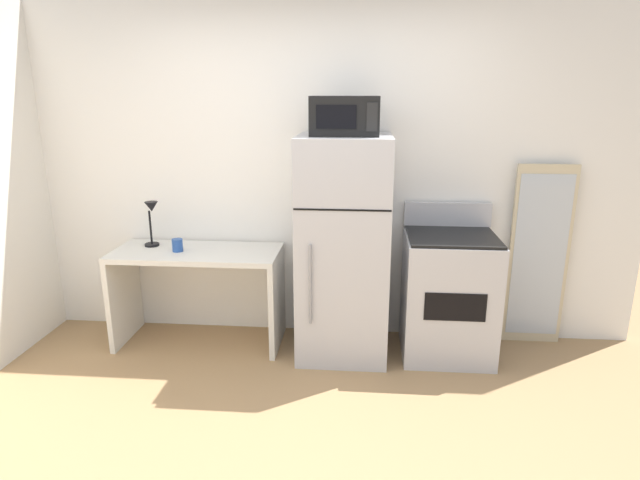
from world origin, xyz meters
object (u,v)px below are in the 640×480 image
(desk_lamp, at_px, (151,216))
(coffee_mug, at_px, (177,245))
(oven_range, at_px, (448,295))
(refrigerator, at_px, (343,248))
(leaning_mirror, at_px, (539,256))
(desk, at_px, (198,278))
(microwave, at_px, (345,116))

(desk_lamp, distance_m, coffee_mug, 0.32)
(coffee_mug, distance_m, oven_range, 2.05)
(refrigerator, height_order, leaning_mirror, refrigerator)
(coffee_mug, relative_size, oven_range, 0.09)
(desk, relative_size, leaning_mirror, 0.90)
(oven_range, bearing_deg, microwave, -176.58)
(refrigerator, height_order, microwave, microwave)
(desk_lamp, height_order, refrigerator, refrigerator)
(desk, height_order, refrigerator, refrigerator)
(desk, distance_m, leaning_mirror, 2.60)
(oven_range, distance_m, leaning_mirror, 0.78)
(coffee_mug, bearing_deg, oven_range, 0.20)
(coffee_mug, bearing_deg, refrigerator, -0.83)
(coffee_mug, relative_size, leaning_mirror, 0.07)
(desk_lamp, distance_m, leaning_mirror, 2.96)
(desk_lamp, relative_size, refrigerator, 0.22)
(desk, height_order, oven_range, oven_range)
(microwave, relative_size, oven_range, 0.42)
(oven_range, bearing_deg, coffee_mug, -179.80)
(desk_lamp, bearing_deg, refrigerator, -5.04)
(leaning_mirror, bearing_deg, desk_lamp, -177.08)
(desk_lamp, distance_m, microwave, 1.66)
(refrigerator, xyz_separation_m, microwave, (0.00, -0.02, 0.94))
(microwave, height_order, oven_range, microwave)
(refrigerator, bearing_deg, desk_lamp, 174.96)
(coffee_mug, xyz_separation_m, microwave, (1.24, -0.04, 0.95))
(desk_lamp, distance_m, oven_range, 2.31)
(desk, bearing_deg, microwave, -3.66)
(leaning_mirror, bearing_deg, desk, -174.91)
(microwave, bearing_deg, coffee_mug, 178.20)
(desk_lamp, xyz_separation_m, microwave, (1.47, -0.15, 0.76))
(desk_lamp, xyz_separation_m, coffee_mug, (0.23, -0.11, -0.19))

